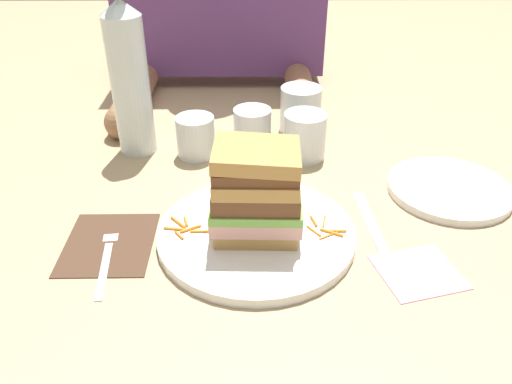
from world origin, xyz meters
The scene contains 25 objects.
ground_plane centered at (0.00, 0.00, 0.00)m, with size 3.00×3.00×0.00m, color tan.
main_plate centered at (-0.01, 0.00, 0.01)m, with size 0.27×0.27×0.01m, color white.
sandwich centered at (-0.01, 0.00, 0.08)m, with size 0.12×0.10×0.13m.
carrot_shred_0 centered at (-0.13, 0.00, 0.02)m, with size 0.00×0.00×0.03m, color orange.
carrot_shred_1 centered at (-0.12, 0.01, 0.02)m, with size 0.00×0.00×0.03m, color orange.
carrot_shred_2 centered at (-0.11, 0.02, 0.02)m, with size 0.00×0.00×0.02m, color orange.
carrot_shred_3 centered at (-0.09, -0.01, 0.02)m, with size 0.00×0.00×0.03m, color orange.
carrot_shred_4 centered at (-0.10, 0.00, 0.02)m, with size 0.00×0.00×0.03m, color orange.
carrot_shred_5 centered at (-0.12, -0.01, 0.02)m, with size 0.00×0.00×0.02m, color orange.
carrot_shred_6 centered at (0.09, -0.01, 0.02)m, with size 0.00×0.00×0.03m, color orange.
carrot_shred_7 centered at (0.08, -0.02, 0.02)m, with size 0.00×0.00×0.03m, color orange.
carrot_shred_8 centered at (0.06, -0.01, 0.02)m, with size 0.00×0.00×0.03m, color orange.
carrot_shred_9 centered at (0.08, 0.02, 0.02)m, with size 0.00×0.00×0.03m, color orange.
carrot_shred_10 centered at (0.09, -0.01, 0.02)m, with size 0.00×0.00×0.03m, color orange.
carrot_shred_11 centered at (0.07, 0.02, 0.02)m, with size 0.00×0.00×0.02m, color orange.
napkin_dark centered at (-0.21, -0.01, 0.00)m, with size 0.12×0.14×0.00m, color #4C3323.
fork centered at (-0.21, -0.03, 0.00)m, with size 0.03×0.17×0.00m.
knife centered at (0.15, 0.01, 0.00)m, with size 0.03×0.20×0.00m.
juice_glass centered at (0.07, 0.24, 0.04)m, with size 0.07×0.07×0.08m.
water_bottle centered at (-0.23, 0.26, 0.14)m, with size 0.07×0.07×0.30m.
empty_tumbler_0 centered at (-0.12, 0.24, 0.04)m, with size 0.07×0.07×0.07m, color silver.
empty_tumbler_1 centered at (-0.02, 0.27, 0.04)m, with size 0.07×0.07×0.07m, color silver.
empty_tumbler_2 centered at (0.07, 0.34, 0.04)m, with size 0.08×0.08×0.09m, color silver.
side_plate centered at (0.29, 0.12, 0.01)m, with size 0.19×0.19×0.01m, color white.
napkin_pink centered at (0.19, -0.07, 0.00)m, with size 0.10×0.09×0.00m, color pink.
Camera 1 is at (-0.02, -0.56, 0.43)m, focal length 35.70 mm.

